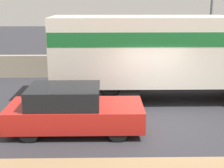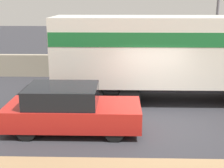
# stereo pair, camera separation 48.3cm
# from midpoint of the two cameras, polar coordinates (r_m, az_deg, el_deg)

# --- Properties ---
(ground_plane) EXTENTS (80.00, 80.00, 0.00)m
(ground_plane) POSITION_cam_midpoint_polar(r_m,az_deg,el_deg) (10.46, 9.48, -7.61)
(ground_plane) COLOR #2D2D33
(stone_wall_backdrop) EXTENTS (60.00, 0.35, 1.17)m
(stone_wall_backdrop) POSITION_cam_midpoint_polar(r_m,az_deg,el_deg) (16.76, 6.47, 3.28)
(stone_wall_backdrop) COLOR gray
(stone_wall_backdrop) RESTS_ON ground_plane
(box_truck) EXTENTS (9.15, 2.38, 3.39)m
(box_truck) POSITION_cam_midpoint_polar(r_m,az_deg,el_deg) (12.62, 10.08, 5.61)
(box_truck) COLOR maroon
(box_truck) RESTS_ON ground_plane
(car_hatchback) EXTENTS (4.17, 1.76, 1.45)m
(car_hatchback) POSITION_cam_midpoint_polar(r_m,az_deg,el_deg) (9.80, -6.20, -4.59)
(car_hatchback) COLOR #B21E19
(car_hatchback) RESTS_ON ground_plane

